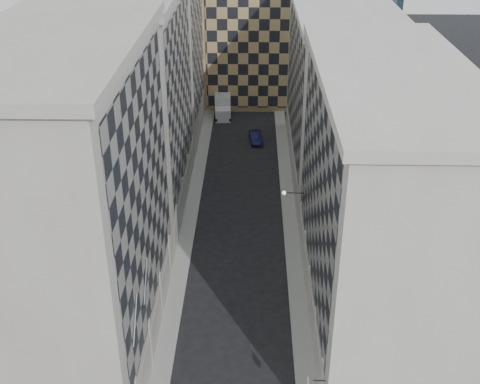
# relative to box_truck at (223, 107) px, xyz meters

# --- Properties ---
(sidewalk_west) EXTENTS (1.50, 100.00, 0.15)m
(sidewalk_west) POSITION_rel_box_truck_xyz_m (-2.04, -29.36, -1.28)
(sidewalk_west) COLOR gray
(sidewalk_west) RESTS_ON ground
(sidewalk_east) EXTENTS (1.50, 100.00, 0.15)m
(sidewalk_east) POSITION_rel_box_truck_xyz_m (8.46, -29.36, -1.28)
(sidewalk_east) COLOR gray
(sidewalk_east) RESTS_ON ground
(bldg_left_a) EXTENTS (10.80, 22.80, 23.70)m
(bldg_left_a) POSITION_rel_box_truck_xyz_m (-7.67, -48.36, 10.47)
(bldg_left_a) COLOR #9F988F
(bldg_left_a) RESTS_ON ground
(bldg_left_b) EXTENTS (10.80, 22.80, 22.70)m
(bldg_left_b) POSITION_rel_box_truck_xyz_m (-7.67, -26.36, 9.97)
(bldg_left_b) COLOR gray
(bldg_left_b) RESTS_ON ground
(bldg_left_c) EXTENTS (10.80, 22.80, 21.70)m
(bldg_left_c) POSITION_rel_box_truck_xyz_m (-7.67, -4.36, 9.47)
(bldg_left_c) COLOR #9F988F
(bldg_left_c) RESTS_ON ground
(bldg_right_a) EXTENTS (10.80, 26.80, 20.70)m
(bldg_right_a) POSITION_rel_box_truck_xyz_m (14.09, -44.36, 8.97)
(bldg_right_a) COLOR #B4ADA5
(bldg_right_a) RESTS_ON ground
(bldg_right_b) EXTENTS (10.80, 28.80, 19.70)m
(bldg_right_b) POSITION_rel_box_truck_xyz_m (14.11, -17.36, 8.49)
(bldg_right_b) COLOR #B4ADA5
(bldg_right_b) RESTS_ON ground
(tan_block) EXTENTS (16.80, 14.80, 18.80)m
(tan_block) POSITION_rel_box_truck_xyz_m (5.21, 8.53, 8.08)
(tan_block) COLOR #9C7A52
(tan_block) RESTS_ON ground
(flagpoles_left) EXTENTS (0.10, 6.33, 2.33)m
(flagpoles_left) POSITION_rel_box_truck_xyz_m (-2.69, -53.36, 6.64)
(flagpoles_left) COLOR gray
(flagpoles_left) RESTS_ON ground
(bracket_lamp) EXTENTS (1.98, 0.36, 0.36)m
(bracket_lamp) POSITION_rel_box_truck_xyz_m (7.59, -35.36, 4.84)
(bracket_lamp) COLOR black
(bracket_lamp) RESTS_ON ground
(box_truck) EXTENTS (2.68, 5.82, 3.12)m
(box_truck) POSITION_rel_box_truck_xyz_m (0.00, 0.00, 0.00)
(box_truck) COLOR silver
(box_truck) RESTS_ON ground
(dark_car) EXTENTS (1.91, 4.28, 1.37)m
(dark_car) POSITION_rel_box_truck_xyz_m (4.86, -9.70, -0.67)
(dark_car) COLOR #10143C
(dark_car) RESTS_ON ground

